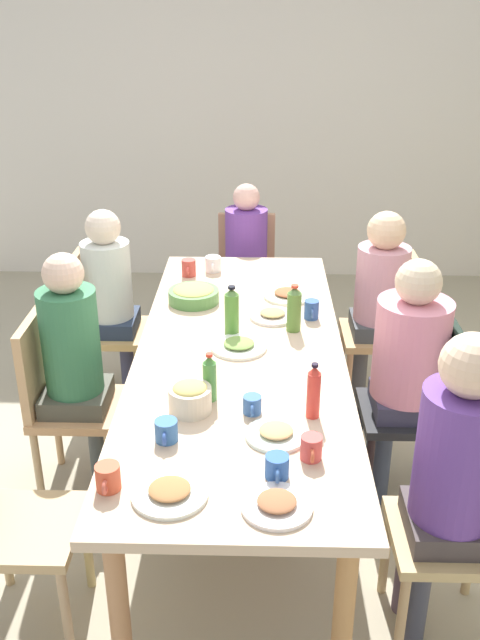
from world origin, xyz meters
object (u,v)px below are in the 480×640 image
Objects in this scene: person_4 at (379,293)px; bottle_3 at (210,378)px; bowl_1 at (190,397)px; bottle_1 at (314,392)px; plate_3 at (170,492)px; bottle_0 at (232,312)px; chair_2 at (471,522)px; plate_1 at (288,295)px; cup_1 at (189,268)px; cup_4 at (252,405)px; person_3 at (111,292)px; chair_6 at (60,395)px; plate_5 at (239,346)px; person_0 at (246,255)px; cup_3 at (311,448)px; bottle_2 at (294,309)px; chair_4 at (392,325)px; chair_1 at (1,513)px; chair_5 at (422,400)px; bowl_0 at (194,294)px; person_5 at (408,359)px; chair_0 at (246,273)px; cup_7 at (166,431)px; cup_6 at (108,478)px; cup_2 at (312,310)px; dining_table at (240,364)px; cup_5 at (277,467)px; plate_4 at (272,315)px; person_2 at (454,466)px; plate_2 at (276,433)px; person_6 at (75,358)px; cup_0 at (213,264)px; plate_0 at (277,504)px; chair_3 at (97,321)px.

person_4 reaches higher than bottle_3.
bowl_1 is 0.47m from bottle_1.
plate_3 is 1.20m from bottle_0.
plate_1 is (-1.45, -0.61, 0.26)m from chair_2.
cup_1 reaches higher than cup_4.
person_3 is 1.30× the size of chair_6.
person_0 is at bearing 179.79° from plate_5.
chair_6 is at bearing -126.13° from cup_3.
bottle_0 is 1.05× the size of bottle_2.
bottle_1 is at bearing 74.01° from bottle_3.
bottle_3 is at bearing -37.23° from chair_4.
chair_2 is 3.55× the size of plate_5.
cup_1 is at bearing 163.13° from chair_1.
chair_5 reaches higher than cup_3.
chair_2 is 1.67m from person_4.
person_3 is at bearing -77.95° from cup_1.
bowl_0 is 1.46m from cup_3.
person_5 reaches higher than chair_4.
chair_0 reaches higher than cup_7.
chair_5 is 7.68× the size of cup_6.
plate_3 is at bearing -21.52° from cup_2.
dining_table is 9.43× the size of bowl_0.
cup_5 is at bearing 3.43° from person_0.
person_4 reaches higher than bottle_1.
cup_6 reaches higher than cup_5.
plate_1 is 1.12× the size of plate_4.
person_2 reaches higher than bowl_1.
dining_table is at bearing -137.56° from person_2.
bowl_0 is (0.28, -1.01, 0.10)m from person_4.
cup_1 is at bearing -94.59° from chair_4.
cup_5 is at bearing 12.36° from cup_4.
chair_1 reaches higher than plate_5.
plate_2 is at bearing 3.69° from chair_0.
person_6 is at bearing -118.71° from person_2.
person_4 is at bearing -90.00° from chair_4.
plate_1 is 2.04× the size of cup_0.
bottle_0 is (0.67, -0.80, 0.17)m from person_4.
person_6 is at bearing -90.00° from chair_5.
chair_1 reaches higher than plate_2.
cup_2 is (-1.43, 0.20, 0.03)m from plate_0.
cup_3 is (0.83, 0.27, 0.03)m from plate_5.
person_6 is at bearing -135.54° from cup_5.
plate_0 is at bearing -3.14° from plate_1.
chair_5 is at bearing 90.00° from chair_6.
chair_6 is at bearing -63.95° from chair_4.
chair_6 is 3.42× the size of bowl_0.
plate_1 is 1.10× the size of bottle_2.
plate_1 is (-0.62, -0.61, 0.26)m from chair_5.
chair_5 is at bearing 134.25° from bottle_1.
person_2 reaches higher than chair_3.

